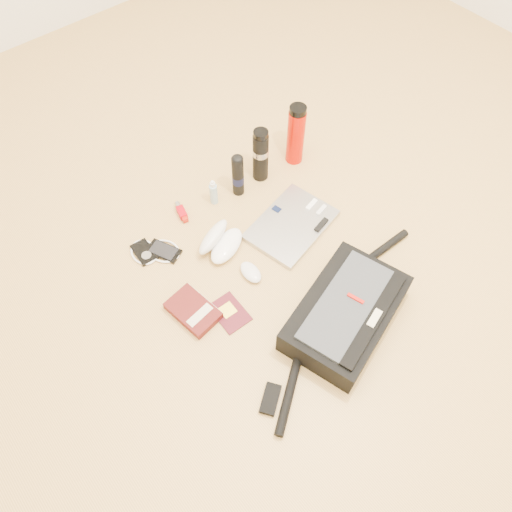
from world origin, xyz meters
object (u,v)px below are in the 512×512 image
laptop (292,225)px  thermos_red (296,135)px  thermos_black (261,155)px  book (193,311)px  messenger_bag (346,313)px

laptop → thermos_red: (0.26, 0.27, 0.13)m
thermos_black → book: bearing=-150.1°
book → thermos_black: size_ratio=0.79×
book → laptop: bearing=-0.9°
laptop → thermos_black: thermos_black is taller
messenger_bag → thermos_red: (0.40, 0.70, 0.08)m
book → thermos_red: 0.86m
thermos_red → thermos_black: bearing=174.7°
thermos_red → messenger_bag: bearing=-119.7°
laptop → book: 0.53m
messenger_bag → thermos_black: (0.22, 0.72, 0.07)m
laptop → book: (-0.53, -0.06, 0.00)m
messenger_bag → laptop: (0.14, 0.43, -0.05)m
book → thermos_black: 0.71m
messenger_bag → thermos_red: size_ratio=3.18×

